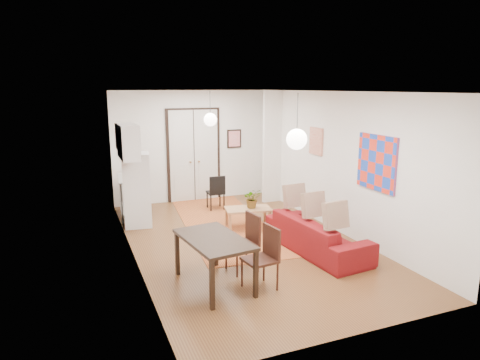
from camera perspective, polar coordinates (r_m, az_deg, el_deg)
name	(u,v)px	position (r m, az deg, el deg)	size (l,w,h in m)	color
floor	(243,242)	(8.49, 0.46, -8.25)	(7.00, 7.00, 0.00)	brown
ceiling	(244,91)	(7.95, 0.49, 11.72)	(4.20, 7.00, 0.02)	white
wall_back	(193,146)	(11.37, -6.26, 4.50)	(4.20, 0.02, 2.90)	silver
wall_front	(359,223)	(5.13, 15.56, -5.55)	(4.20, 0.02, 2.90)	silver
wall_left	(130,178)	(7.57, -14.40, 0.24)	(0.02, 7.00, 2.90)	silver
wall_right	(337,162)	(9.09, 12.82, 2.30)	(0.02, 7.00, 2.90)	silver
double_doors	(194,156)	(11.36, -6.17, 3.23)	(1.44, 0.06, 2.50)	silver
stub_partition	(272,147)	(11.14, 4.31, 4.38)	(0.50, 0.10, 2.90)	silver
wall_cabinet	(128,141)	(8.99, -14.71, 5.00)	(0.35, 1.00, 0.70)	white
painting_popart	(377,163)	(8.06, 17.77, 2.21)	(0.05, 1.00, 1.00)	red
painting_abstract	(316,141)	(9.69, 10.12, 5.12)	(0.05, 0.50, 0.60)	#F1E7C9
poster_back	(234,139)	(11.68, -0.77, 5.53)	(0.40, 0.03, 0.50)	red
print_left	(117,137)	(9.46, -16.03, 5.58)	(0.03, 0.44, 0.54)	#9A6140
pendant_back	(210,120)	(9.86, -3.98, 8.04)	(0.30, 0.30, 0.80)	white
pendant_front	(297,139)	(6.19, 7.57, 5.42)	(0.30, 0.30, 0.80)	white
kilim_rug	(224,223)	(9.58, -2.16, -5.80)	(1.72, 4.58, 0.01)	#BF622F
sofa	(317,234)	(8.05, 10.22, -7.15)	(2.24, 0.87, 0.65)	maroon
coffee_table	(248,211)	(9.23, 1.07, -4.11)	(1.05, 0.70, 0.43)	#AC7B51
potted_plant	(252,198)	(9.19, 1.65, -2.45)	(0.38, 0.33, 0.42)	#2D6532
kitchen_counter	(132,191)	(10.33, -14.19, -1.39)	(0.70, 1.25, 0.93)	silver
bowl	(133,178)	(9.97, -14.06, 0.20)	(0.22, 0.22, 0.05)	silver
soap_bottle	(130,171)	(10.49, -14.50, 1.16)	(0.09, 0.09, 0.19)	#5596B9
fridge	(137,190)	(9.50, -13.58, -1.31)	(0.57, 0.57, 1.60)	silver
dining_table	(214,243)	(6.51, -3.50, -8.42)	(0.97, 1.48, 0.77)	black
dining_chair_near	(240,237)	(7.14, -0.01, -7.61)	(0.51, 0.67, 0.95)	#371911
dining_chair_far	(257,252)	(6.54, 2.30, -9.55)	(0.51, 0.67, 0.95)	#371911
black_side_chair	(214,189)	(10.65, -3.44, -1.16)	(0.41, 0.41, 0.87)	black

